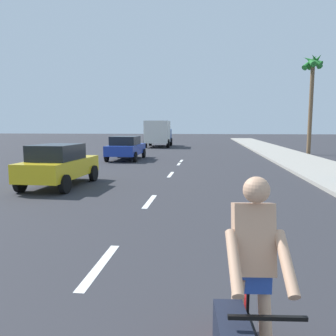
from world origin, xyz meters
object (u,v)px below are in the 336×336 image
(cyclist, at_px, (248,295))
(parked_car_blue, at_px, (126,147))
(palm_tree_distant, at_px, (312,74))
(delivery_truck, at_px, (159,133))
(parked_car_yellow, at_px, (59,164))

(cyclist, relative_size, parked_car_blue, 0.41)
(palm_tree_distant, bearing_deg, delivery_truck, 146.77)
(cyclist, relative_size, parked_car_yellow, 0.47)
(cyclist, height_order, palm_tree_distant, palm_tree_distant)
(cyclist, relative_size, palm_tree_distant, 0.23)
(palm_tree_distant, bearing_deg, parked_car_blue, -157.00)
(parked_car_yellow, height_order, palm_tree_distant, palm_tree_distant)
(palm_tree_distant, bearing_deg, cyclist, -106.94)
(parked_car_blue, bearing_deg, parked_car_yellow, -90.59)
(cyclist, bearing_deg, parked_car_yellow, -61.91)
(parked_car_yellow, bearing_deg, delivery_truck, 91.30)
(parked_car_blue, bearing_deg, cyclist, -73.66)
(cyclist, xyz_separation_m, parked_car_blue, (-5.80, 19.16, 0.01))
(palm_tree_distant, bearing_deg, parked_car_yellow, -130.24)
(parked_car_blue, height_order, delivery_truck, delivery_truck)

